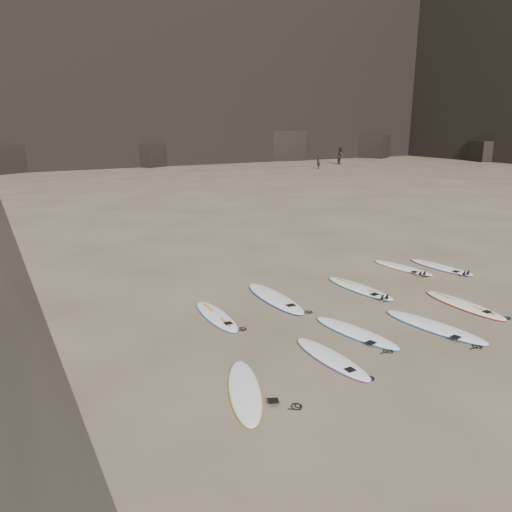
{
  "coord_description": "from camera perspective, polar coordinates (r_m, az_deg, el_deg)",
  "views": [
    {
      "loc": [
        -7.97,
        -7.87,
        4.7
      ],
      "look_at": [
        -2.27,
        2.46,
        1.5
      ],
      "focal_mm": 35.0,
      "sensor_mm": 36.0,
      "label": 1
    }
  ],
  "objects": [
    {
      "name": "surfboard_5",
      "position": [
        12.46,
        -4.54,
        -6.82
      ],
      "size": [
        0.6,
        2.28,
        0.08
      ],
      "primitive_type": "ellipsoid",
      "rotation": [
        0.0,
        0.0,
        -0.03
      ],
      "color": "white",
      "rests_on": "ground"
    },
    {
      "name": "surfboard_3",
      "position": [
        12.53,
        19.69,
        -7.56
      ],
      "size": [
        1.11,
        2.7,
        0.09
      ],
      "primitive_type": "ellipsoid",
      "rotation": [
        0.0,
        0.0,
        0.19
      ],
      "color": "white",
      "rests_on": "ground"
    },
    {
      "name": "surfboard_2",
      "position": [
        11.74,
        11.31,
        -8.52
      ],
      "size": [
        1.0,
        2.43,
        0.09
      ],
      "primitive_type": "ellipsoid",
      "rotation": [
        0.0,
        0.0,
        0.19
      ],
      "color": "white",
      "rests_on": "ground"
    },
    {
      "name": "surfboard_8",
      "position": [
        17.1,
        16.38,
        -1.26
      ],
      "size": [
        0.89,
        2.32,
        0.08
      ],
      "primitive_type": "ellipsoid",
      "rotation": [
        0.0,
        0.0,
        0.16
      ],
      "color": "white",
      "rests_on": "ground"
    },
    {
      "name": "surfboard_1",
      "position": [
        10.47,
        8.59,
        -11.43
      ],
      "size": [
        0.63,
        2.26,
        0.08
      ],
      "primitive_type": "ellipsoid",
      "rotation": [
        0.0,
        0.0,
        0.04
      ],
      "color": "white",
      "rests_on": "ground"
    },
    {
      "name": "surfboard_4",
      "position": [
        14.23,
        22.67,
        -5.14
      ],
      "size": [
        0.61,
        2.48,
        0.09
      ],
      "primitive_type": "ellipsoid",
      "rotation": [
        0.0,
        0.0,
        -0.0
      ],
      "color": "white",
      "rests_on": "ground"
    },
    {
      "name": "surfboard_0",
      "position": [
        9.25,
        -1.31,
        -15.08
      ],
      "size": [
        1.37,
        2.33,
        0.08
      ],
      "primitive_type": "ellipsoid",
      "rotation": [
        0.0,
        0.0,
        -0.38
      ],
      "color": "white",
      "rests_on": "ground"
    },
    {
      "name": "ground",
      "position": [
        12.15,
        15.32,
        -8.16
      ],
      "size": [
        240.0,
        240.0,
        0.0
      ],
      "primitive_type": "plane",
      "color": "#897559",
      "rests_on": "ground"
    },
    {
      "name": "surfboard_6",
      "position": [
        13.63,
        2.15,
        -4.79
      ],
      "size": [
        0.73,
        2.8,
        0.1
      ],
      "primitive_type": "ellipsoid",
      "rotation": [
        0.0,
        0.0,
        -0.02
      ],
      "color": "white",
      "rests_on": "ground"
    },
    {
      "name": "surfboard_7",
      "position": [
        14.71,
        11.74,
        -3.6
      ],
      "size": [
        0.83,
        2.56,
        0.09
      ],
      "primitive_type": "ellipsoid",
      "rotation": [
        0.0,
        0.0,
        0.09
      ],
      "color": "white",
      "rests_on": "ground"
    },
    {
      "name": "surfboard_9",
      "position": [
        17.56,
        20.36,
        -1.18
      ],
      "size": [
        0.8,
        2.42,
        0.09
      ],
      "primitive_type": "ellipsoid",
      "rotation": [
        0.0,
        0.0,
        0.1
      ],
      "color": "white",
      "rests_on": "ground"
    },
    {
      "name": "person_a",
      "position": [
        51.71,
        7.15,
        10.7
      ],
      "size": [
        0.53,
        0.65,
        1.52
      ],
      "primitive_type": "imported",
      "rotation": [
        0.0,
        0.0,
        4.36
      ],
      "color": "black",
      "rests_on": "ground"
    },
    {
      "name": "person_b",
      "position": [
        57.62,
        9.66,
        11.23
      ],
      "size": [
        1.15,
        1.09,
        1.88
      ],
      "primitive_type": "imported",
      "rotation": [
        0.0,
        0.0,
        0.55
      ],
      "color": "black",
      "rests_on": "ground"
    }
  ]
}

